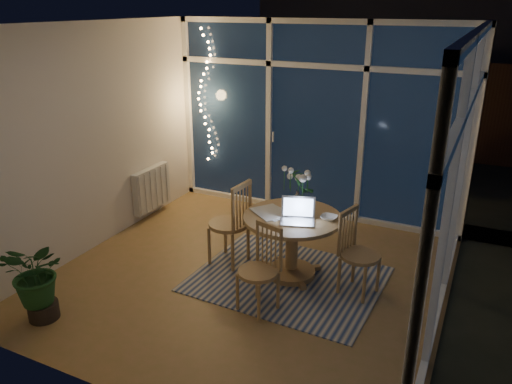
% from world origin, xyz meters
% --- Properties ---
extents(floor, '(4.00, 4.00, 0.00)m').
position_xyz_m(floor, '(0.00, 0.00, 0.00)').
color(floor, olive).
rests_on(floor, ground).
extents(ceiling, '(4.00, 4.00, 0.00)m').
position_xyz_m(ceiling, '(0.00, 0.00, 2.60)').
color(ceiling, white).
rests_on(ceiling, wall_back).
extents(wall_back, '(4.00, 0.04, 2.60)m').
position_xyz_m(wall_back, '(0.00, 2.00, 1.30)').
color(wall_back, silver).
rests_on(wall_back, floor).
extents(wall_front, '(4.00, 0.04, 2.60)m').
position_xyz_m(wall_front, '(0.00, -2.00, 1.30)').
color(wall_front, silver).
rests_on(wall_front, floor).
extents(wall_left, '(0.04, 4.00, 2.60)m').
position_xyz_m(wall_left, '(-2.00, 0.00, 1.30)').
color(wall_left, silver).
rests_on(wall_left, floor).
extents(wall_right, '(0.04, 4.00, 2.60)m').
position_xyz_m(wall_right, '(2.00, 0.00, 1.30)').
color(wall_right, silver).
rests_on(wall_right, floor).
extents(window_wall_back, '(4.00, 0.10, 2.60)m').
position_xyz_m(window_wall_back, '(0.00, 1.96, 1.30)').
color(window_wall_back, white).
rests_on(window_wall_back, floor).
extents(window_wall_right, '(0.10, 4.00, 2.60)m').
position_xyz_m(window_wall_right, '(1.96, 0.00, 1.30)').
color(window_wall_right, white).
rests_on(window_wall_right, floor).
extents(radiator, '(0.10, 0.70, 0.58)m').
position_xyz_m(radiator, '(-1.94, 0.90, 0.40)').
color(radiator, silver).
rests_on(radiator, wall_left).
extents(fairy_lights, '(0.24, 0.10, 1.85)m').
position_xyz_m(fairy_lights, '(-1.65, 1.88, 1.52)').
color(fairy_lights, '#FFB466').
rests_on(fairy_lights, window_wall_back).
extents(garden_patio, '(12.00, 6.00, 0.10)m').
position_xyz_m(garden_patio, '(0.50, 5.00, -0.06)').
color(garden_patio, black).
rests_on(garden_patio, ground).
extents(garden_fence, '(11.00, 0.08, 1.80)m').
position_xyz_m(garden_fence, '(0.00, 5.50, 0.90)').
color(garden_fence, '#3B2315').
rests_on(garden_fence, ground).
extents(neighbour_roof, '(7.00, 3.00, 2.20)m').
position_xyz_m(neighbour_roof, '(0.30, 8.50, 2.20)').
color(neighbour_roof, '#34353E').
rests_on(neighbour_roof, ground).
extents(garden_shrubs, '(0.90, 0.90, 0.90)m').
position_xyz_m(garden_shrubs, '(-0.80, 3.40, 0.45)').
color(garden_shrubs, black).
rests_on(garden_shrubs, ground).
extents(rug, '(1.98, 1.61, 0.01)m').
position_xyz_m(rug, '(0.40, 0.11, 0.01)').
color(rug, beige).
rests_on(rug, floor).
extents(dining_table, '(1.07, 1.07, 0.70)m').
position_xyz_m(dining_table, '(0.40, 0.21, 0.35)').
color(dining_table, '#A57A4A').
rests_on(dining_table, floor).
extents(chair_left, '(0.51, 0.51, 1.00)m').
position_xyz_m(chair_left, '(-0.34, 0.18, 0.50)').
color(chair_left, '#A57A4A').
rests_on(chair_left, floor).
extents(chair_right, '(0.51, 0.51, 0.90)m').
position_xyz_m(chair_right, '(1.15, 0.18, 0.45)').
color(chair_right, '#A57A4A').
rests_on(chair_right, floor).
extents(chair_front, '(0.50, 0.50, 0.87)m').
position_xyz_m(chair_front, '(0.36, -0.53, 0.43)').
color(chair_front, '#A57A4A').
rests_on(chair_front, floor).
extents(laptop, '(0.42, 0.38, 0.25)m').
position_xyz_m(laptop, '(0.50, 0.08, 0.83)').
color(laptop, '#BABABE').
rests_on(laptop, dining_table).
extents(flower_vase, '(0.21, 0.21, 0.21)m').
position_xyz_m(flower_vase, '(0.37, 0.42, 0.81)').
color(flower_vase, silver).
rests_on(flower_vase, dining_table).
extents(bowl, '(0.16, 0.16, 0.04)m').
position_xyz_m(bowl, '(0.77, 0.29, 0.72)').
color(bowl, silver).
rests_on(bowl, dining_table).
extents(newspapers, '(0.48, 0.43, 0.01)m').
position_xyz_m(newspapers, '(0.19, 0.21, 0.71)').
color(newspapers, silver).
rests_on(newspapers, dining_table).
extents(phone, '(0.11, 0.08, 0.01)m').
position_xyz_m(phone, '(0.44, 0.16, 0.71)').
color(phone, black).
rests_on(phone, dining_table).
extents(potted_plant, '(0.57, 0.50, 0.76)m').
position_xyz_m(potted_plant, '(-1.39, -1.52, 0.38)').
color(potted_plant, '#19461D').
rests_on(potted_plant, floor).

